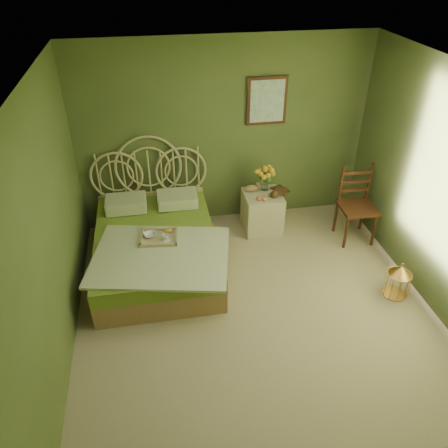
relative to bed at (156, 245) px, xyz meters
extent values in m
plane|color=tan|center=(1.06, -1.25, -0.30)|extent=(4.50, 4.50, 0.00)
plane|color=silver|center=(1.06, -1.25, 2.30)|extent=(4.50, 4.50, 0.00)
plane|color=#5C6937|center=(1.06, 1.00, 1.00)|extent=(4.00, 0.00, 4.00)
plane|color=#5C6937|center=(-0.94, -1.25, 1.00)|extent=(0.00, 4.50, 4.50)
cube|color=#331B0E|center=(1.63, 0.97, 1.45)|extent=(0.54, 0.03, 0.64)
cube|color=white|center=(1.63, 0.95, 1.45)|extent=(0.46, 0.01, 0.56)
cube|color=tan|center=(0.00, -0.06, -0.15)|extent=(1.47, 1.96, 0.29)
cube|color=olive|center=(0.00, -0.06, 0.09)|extent=(1.47, 1.96, 0.20)
cube|color=beige|center=(0.05, -0.50, 0.20)|extent=(1.76, 1.47, 0.03)
cube|color=beige|center=(-0.35, 0.63, 0.28)|extent=(0.54, 0.39, 0.16)
cube|color=beige|center=(0.34, 0.63, 0.28)|extent=(0.54, 0.39, 0.16)
cube|color=tan|center=(0.05, -0.18, 0.21)|extent=(0.48, 0.40, 0.04)
ellipsoid|color=#B77A38|center=(0.17, -0.09, 0.26)|extent=(0.12, 0.07, 0.05)
cube|color=beige|center=(1.53, 0.56, -0.02)|extent=(0.52, 0.52, 0.57)
cylinder|color=silver|center=(1.58, 0.68, 0.36)|extent=(0.10, 0.10, 0.18)
ellipsoid|color=tan|center=(1.39, 0.66, 0.32)|extent=(0.21, 0.11, 0.10)
sphere|color=#D26D51|center=(1.43, 0.40, 0.30)|extent=(0.07, 0.07, 0.07)
sphere|color=#D26D51|center=(1.50, 0.38, 0.30)|extent=(0.07, 0.07, 0.07)
cube|color=#331B0E|center=(2.74, 0.10, 0.20)|extent=(0.48, 0.48, 0.04)
cylinder|color=#331B0E|center=(2.54, -0.10, -0.05)|extent=(0.04, 0.04, 0.50)
cylinder|color=#331B0E|center=(2.94, -0.10, -0.05)|extent=(0.04, 0.04, 0.50)
cylinder|color=#331B0E|center=(2.54, 0.30, -0.05)|extent=(0.04, 0.04, 0.50)
cylinder|color=#331B0E|center=(2.94, 0.30, -0.05)|extent=(0.04, 0.04, 0.50)
cube|color=#331B0E|center=(2.74, 0.30, 0.47)|extent=(0.40, 0.06, 0.55)
cylinder|color=#C0803D|center=(2.76, -1.08, -0.30)|extent=(0.28, 0.28, 0.01)
cylinder|color=#C0803D|center=(2.76, -1.08, -0.15)|extent=(0.28, 0.28, 0.31)
cone|color=#C0803D|center=(2.76, -1.08, 0.07)|extent=(0.28, 0.28, 0.11)
imported|color=#381E0F|center=(1.71, 0.58, 0.28)|extent=(0.25, 0.29, 0.02)
imported|color=#472819|center=(1.71, 0.58, 0.30)|extent=(0.24, 0.27, 0.02)
imported|color=white|center=(-0.05, -0.13, 0.25)|extent=(0.20, 0.20, 0.04)
imported|color=white|center=(0.13, -0.24, 0.27)|extent=(0.09, 0.09, 0.08)
camera|label=1|loc=(0.07, -4.54, 3.31)|focal=35.00mm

